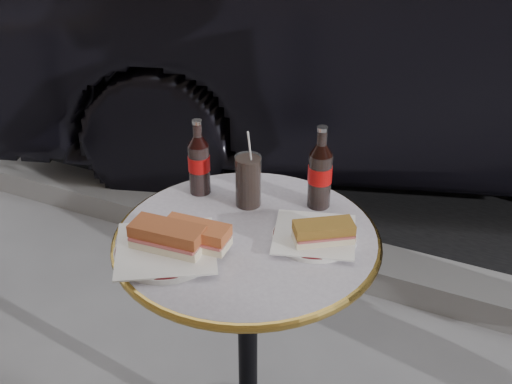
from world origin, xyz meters
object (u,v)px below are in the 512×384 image
at_px(cola_bottle_left, 199,157).
at_px(cola_bottle_right, 320,167).
at_px(plate_left, 166,251).
at_px(parked_car, 452,23).
at_px(bistro_table, 248,351).
at_px(cola_glass, 248,181).
at_px(plate_right, 314,237).

relative_size(cola_bottle_left, cola_bottle_right, 0.94).
xyz_separation_m(plate_left, parked_car, (0.22, 2.21, -0.03)).
relative_size(bistro_table, plate_left, 3.21).
bearing_deg(cola_bottle_left, parked_car, 81.64).
bearing_deg(parked_car, bistro_table, 159.48).
height_order(plate_left, cola_glass, cola_glass).
bearing_deg(cola_bottle_right, plate_right, -73.12).
distance_m(cola_bottle_right, parked_car, 1.88).
bearing_deg(plate_right, cola_bottle_right, 106.88).
relative_size(cola_bottle_right, cola_glass, 1.60).
xyz_separation_m(plate_right, cola_bottle_right, (-0.04, 0.14, 0.10)).
bearing_deg(plate_right, parked_car, 91.60).
relative_size(bistro_table, parked_car, 0.17).
height_order(plate_left, cola_bottle_right, cola_bottle_right).
distance_m(plate_left, cola_glass, 0.28).
xyz_separation_m(plate_left, plate_right, (0.28, 0.19, -0.00)).
height_order(bistro_table, cola_glass, cola_glass).
distance_m(bistro_table, cola_bottle_right, 0.52).
distance_m(cola_bottle_left, cola_bottle_right, 0.31).
xyz_separation_m(plate_right, cola_bottle_left, (-0.34, 0.08, 0.10)).
bearing_deg(plate_left, cola_bottle_right, 55.06).
bearing_deg(parked_car, cola_bottle_left, 153.64).
height_order(cola_bottle_left, cola_bottle_right, cola_bottle_right).
height_order(cola_bottle_left, cola_glass, cola_bottle_left).
bearing_deg(plate_right, cola_bottle_left, 167.47).
relative_size(bistro_table, cola_bottle_left, 3.64).
bearing_deg(parked_car, plate_left, 156.29).
distance_m(plate_right, parked_car, 2.01).
bearing_deg(cola_bottle_left, cola_bottle_right, 12.58).
relative_size(plate_right, cola_bottle_left, 0.96).
height_order(bistro_table, plate_left, plate_left).
relative_size(bistro_table, cola_glass, 5.50).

